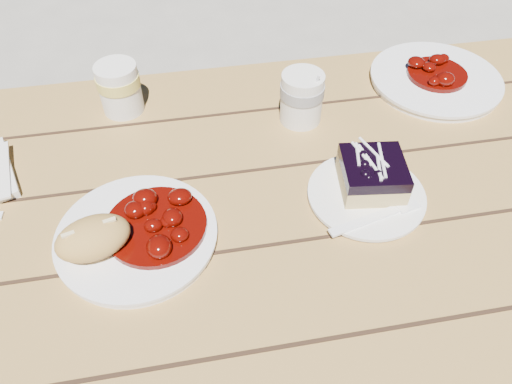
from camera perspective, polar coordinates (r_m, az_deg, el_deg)
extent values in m
cube|color=olive|center=(0.82, 3.79, -2.25)|extent=(2.00, 0.80, 0.05)
cube|color=olive|center=(1.48, -2.35, 9.48)|extent=(1.80, 0.25, 0.04)
cube|color=olive|center=(1.88, 22.83, 5.85)|extent=(0.06, 0.06, 0.42)
cylinder|color=white|center=(0.77, -13.44, -5.00)|extent=(0.23, 0.23, 0.02)
ellipsoid|color=tan|center=(0.74, -18.12, -5.02)|extent=(0.12, 0.10, 0.05)
cylinder|color=white|center=(0.82, 12.46, -0.40)|extent=(0.18, 0.18, 0.01)
cube|color=tan|center=(0.82, 13.02, 1.46)|extent=(0.11, 0.11, 0.03)
cube|color=black|center=(0.80, 13.33, 2.75)|extent=(0.11, 0.11, 0.02)
cylinder|color=white|center=(0.93, 5.23, 10.67)|extent=(0.08, 0.08, 0.10)
cylinder|color=white|center=(1.10, 19.81, 11.96)|extent=(0.26, 0.26, 0.02)
cylinder|color=white|center=(0.98, -15.31, 11.36)|extent=(0.08, 0.08, 0.10)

